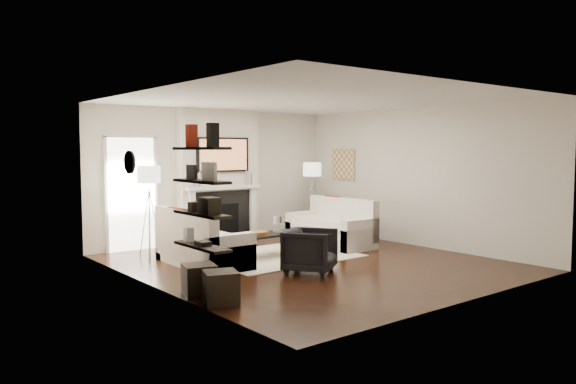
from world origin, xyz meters
TOP-DOWN VIEW (x-y plane):
  - room_envelope at (0.00, 0.00)m, footprint 6.00×6.00m
  - chimney_breast at (0.00, 2.88)m, footprint 1.80×0.25m
  - fireplace_surround at (0.00, 2.74)m, footprint 1.30×0.02m
  - firebox at (0.00, 2.73)m, footprint 0.75×0.02m
  - mantel_pilaster_l at (-0.72, 2.71)m, footprint 0.12×0.08m
  - mantel_pilaster_r at (0.72, 2.71)m, footprint 0.12×0.08m
  - mantel_shelf at (0.00, 2.69)m, footprint 1.70×0.18m
  - tv_body at (0.00, 2.71)m, footprint 1.20×0.06m
  - tv_screen at (0.00, 2.68)m, footprint 1.10×0.00m
  - candlestick_l_tall at (-0.55, 2.70)m, footprint 0.04×0.04m
  - candlestick_l_short at (-0.68, 2.70)m, footprint 0.04×0.04m
  - candlestick_r_tall at (0.55, 2.70)m, footprint 0.04×0.04m
  - candlestick_r_short at (0.68, 2.70)m, footprint 0.04×0.04m
  - hallway_panel at (-1.85, 2.98)m, footprint 0.90×0.02m
  - door_trim_l at (-2.33, 2.96)m, footprint 0.06×0.06m
  - door_trim_r at (-1.37, 2.96)m, footprint 0.06×0.06m
  - door_trim_top at (-1.85, 2.96)m, footprint 1.02×0.06m
  - rug at (-0.08, 0.82)m, footprint 2.60×2.00m
  - loveseat_left_base at (-1.46, 0.98)m, footprint 0.85×1.80m
  - loveseat_left_back at (-1.80, 0.98)m, footprint 0.18×1.80m
  - loveseat_left_arm_n at (-1.46, 0.17)m, footprint 0.85×0.18m
  - loveseat_left_arm_s at (-1.46, 1.79)m, footprint 0.85×0.18m
  - loveseat_left_cushion at (-1.41, 0.98)m, footprint 0.63×1.44m
  - pillow_left_orange at (-1.80, 1.28)m, footprint 0.10×0.42m
  - pillow_left_charcoal at (-1.80, 0.68)m, footprint 0.10×0.40m
  - loveseat_right_base at (1.41, 1.04)m, footprint 0.85×1.80m
  - loveseat_right_back at (1.75, 1.04)m, footprint 0.18×1.80m
  - loveseat_right_arm_n at (1.41, 0.23)m, footprint 0.85×0.18m
  - loveseat_right_arm_s at (1.41, 1.85)m, footprint 0.85×0.18m
  - loveseat_right_cushion at (1.36, 1.04)m, footprint 0.63×1.44m
  - pillow_right_orange at (1.75, 1.34)m, footprint 0.10×0.42m
  - pillow_right_charcoal at (1.75, 0.74)m, footprint 0.10×0.40m
  - coffee_table at (-0.18, 0.86)m, footprint 1.10×0.55m
  - coffee_leg_nw at (-0.68, 0.64)m, footprint 0.02×0.02m
  - coffee_leg_ne at (0.32, 0.64)m, footprint 0.02×0.02m
  - coffee_leg_sw at (-0.68, 1.08)m, footprint 0.02×0.02m
  - coffee_leg_se at (0.32, 1.08)m, footprint 0.02×0.02m
  - hurricane_glass at (-0.03, 0.86)m, footprint 0.17×0.17m
  - hurricane_candle at (-0.03, 0.86)m, footprint 0.11×0.11m
  - copper_bowl at (-0.43, 0.86)m, footprint 0.32×0.32m
  - armchair at (-0.47, -0.55)m, footprint 0.97×0.96m
  - lamp_left_post at (-1.85, 2.18)m, footprint 0.02×0.02m
  - lamp_left_shade at (-1.85, 2.18)m, footprint 0.40×0.40m
  - lamp_left_leg_a at (-1.74, 2.18)m, footprint 0.25×0.02m
  - lamp_left_leg_b at (-1.91, 2.28)m, footprint 0.14×0.22m
  - lamp_left_leg_c at (-1.91, 2.09)m, footprint 0.14×0.22m
  - lamp_right_post at (2.05, 2.33)m, footprint 0.02×0.02m
  - lamp_right_shade at (2.05, 2.33)m, footprint 0.40×0.40m
  - lamp_right_leg_a at (2.16, 2.33)m, footprint 0.25×0.02m
  - lamp_right_leg_b at (2.00, 2.42)m, footprint 0.14×0.22m
  - lamp_right_leg_c at (1.99, 2.23)m, footprint 0.14×0.22m
  - console_top at (2.57, 2.12)m, footprint 0.35×1.20m
  - console_leg_n at (2.57, 1.57)m, footprint 0.30×0.04m
  - console_leg_s at (2.57, 2.67)m, footprint 0.30×0.04m
  - wall_art at (2.73, 2.05)m, footprint 0.03×0.70m
  - shelf_bottom at (-2.62, -1.00)m, footprint 0.25×1.00m
  - shelf_lower at (-2.62, -1.00)m, footprint 0.25×1.00m
  - shelf_upper at (-2.62, -1.00)m, footprint 0.25×1.00m
  - shelf_top at (-2.62, -1.00)m, footprint 0.25×1.00m
  - decor_magfile_a at (-2.62, -1.28)m, footprint 0.12×0.10m
  - decor_magfile_b at (-2.62, -0.78)m, footprint 0.12×0.10m
  - decor_frame_a at (-2.62, -1.19)m, footprint 0.04×0.30m
  - decor_frame_b at (-2.62, -0.77)m, footprint 0.04×0.22m
  - decor_wine_rack at (-2.62, -1.19)m, footprint 0.18×0.25m
  - decor_box_small at (-2.62, -0.84)m, footprint 0.15×0.12m
  - decor_books at (-2.62, -1.03)m, footprint 0.14×0.20m
  - decor_box_tall at (-2.62, -0.67)m, footprint 0.10×0.10m
  - clock_rim at (-2.73, 0.90)m, footprint 0.04×0.34m
  - clock_face at (-2.71, 0.90)m, footprint 0.01×0.29m
  - ottoman_near at (-2.47, -0.66)m, footprint 0.49×0.49m
  - ottoman_far at (-2.47, -1.18)m, footprint 0.51×0.51m

SIDE VIEW (x-z plane):
  - rug at x=-0.08m, z-range 0.00..0.01m
  - coffee_leg_nw at x=-0.68m, z-range 0.00..0.38m
  - coffee_leg_ne at x=0.32m, z-range 0.00..0.38m
  - coffee_leg_sw at x=-0.68m, z-range 0.00..0.38m
  - coffee_leg_se at x=0.32m, z-range 0.00..0.38m
  - ottoman_near at x=-2.47m, z-range 0.00..0.40m
  - ottoman_far at x=-2.47m, z-range 0.00..0.40m
  - loveseat_left_base at x=-1.46m, z-range 0.00..0.42m
  - loveseat_right_base at x=1.41m, z-range 0.00..0.42m
  - loveseat_left_arm_n at x=-1.46m, z-range 0.00..0.60m
  - loveseat_left_arm_s at x=-1.46m, z-range 0.00..0.60m
  - loveseat_right_arm_n at x=1.41m, z-range 0.00..0.60m
  - loveseat_right_arm_s at x=1.41m, z-range 0.00..0.60m
  - console_leg_n at x=2.57m, z-range 0.00..0.71m
  - console_leg_s at x=2.57m, z-range 0.00..0.71m
  - armchair at x=-0.47m, z-range 0.00..0.74m
  - coffee_table at x=-0.18m, z-range 0.38..0.42m
  - copper_bowl at x=-0.43m, z-range 0.42..0.47m
  - firebox at x=0.00m, z-range 0.12..0.78m
  - loveseat_left_cushion at x=-1.41m, z-range 0.42..0.52m
  - loveseat_right_cushion at x=1.36m, z-range 0.42..0.52m
  - hurricane_candle at x=-0.03m, z-range 0.41..0.58m
  - fireplace_surround at x=0.00m, z-range 0.00..1.04m
  - loveseat_left_back at x=-1.80m, z-range 0.13..0.93m
  - loveseat_right_back at x=1.75m, z-range 0.13..0.93m
  - mantel_pilaster_l at x=-0.72m, z-range 0.00..1.10m
  - mantel_pilaster_r at x=0.72m, z-range 0.00..1.10m
  - hurricane_glass at x=-0.03m, z-range 0.41..0.71m
  - lamp_left_leg_a at x=-1.74m, z-range -0.02..1.22m
  - lamp_left_leg_b at x=-1.91m, z-range -0.02..1.22m
  - lamp_left_leg_c at x=-1.91m, z-range -0.02..1.22m
  - lamp_right_leg_a at x=2.16m, z-range -0.02..1.22m
  - lamp_right_leg_b at x=2.00m, z-range -0.02..1.22m
  - lamp_right_leg_c at x=1.99m, z-range -0.02..1.22m
  - lamp_left_post at x=-1.85m, z-range 0.00..1.20m
  - lamp_right_post at x=2.05m, z-range 0.00..1.20m
  - shelf_bottom at x=-2.62m, z-range 0.68..0.72m
  - pillow_left_charcoal at x=-1.80m, z-range 0.52..0.92m
  - pillow_right_charcoal at x=1.75m, z-range 0.52..0.92m
  - pillow_left_orange at x=-1.80m, z-range 0.52..0.94m
  - pillow_right_orange at x=1.75m, z-range 0.52..0.94m
  - console_top at x=2.57m, z-range 0.71..0.75m
  - decor_books at x=-2.62m, z-range 0.72..0.77m
  - decor_box_tall at x=-2.62m, z-range 0.72..0.90m
  - door_trim_l at x=-2.33m, z-range -0.03..2.13m
  - door_trim_r at x=-1.37m, z-range -0.03..2.13m
  - hallway_panel at x=-1.85m, z-range 0.00..2.10m
  - shelf_lower at x=-2.62m, z-range 1.08..1.12m
  - mantel_shelf at x=0.00m, z-range 1.09..1.16m
  - decor_box_small at x=-2.62m, z-range 1.12..1.24m
  - decor_wine_rack at x=-2.62m, z-range 1.12..1.32m
  - candlestick_l_short at x=-0.68m, z-range 1.15..1.40m
  - candlestick_r_short at x=0.68m, z-range 1.15..1.40m
  - candlestick_l_tall at x=-0.55m, z-range 1.16..1.45m
  - candlestick_r_tall at x=0.55m, z-range 1.16..1.45m
  - room_envelope at x=0.00m, z-range -1.65..4.35m
  - chimney_breast at x=0.00m, z-range 0.00..2.70m
  - lamp_left_shade at x=-1.85m, z-range 1.30..1.60m
  - lamp_right_shade at x=2.05m, z-range 1.30..1.60m
  - shelf_upper at x=-2.62m, z-range 1.48..1.52m
  - wall_art at x=2.73m, z-range 1.20..1.90m
  - decor_frame_b at x=-2.62m, z-range 1.52..1.70m
  - decor_frame_a at x=-2.62m, z-range 1.52..1.74m
  - clock_rim at x=-2.73m, z-range 1.53..1.87m
  - clock_face at x=-2.71m, z-range 1.55..1.84m
  - tv_screen at x=0.00m, z-range 1.47..2.09m
  - tv_body at x=0.00m, z-range 1.43..2.13m
  - shelf_top at x=-2.62m, z-range 1.88..1.92m
  - decor_magfile_a at x=-2.62m, z-range 1.92..2.20m
  - decor_magfile_b at x=-2.62m, z-range 1.92..2.20m
  - door_trim_top at x=-1.85m, z-range 2.10..2.16m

